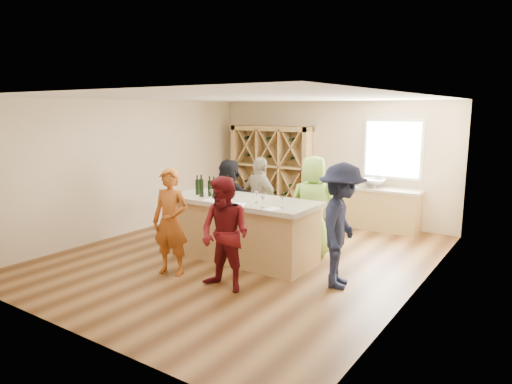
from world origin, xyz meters
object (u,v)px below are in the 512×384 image
Objects in this scene: wine_rack at (271,170)px; person_far_left at (230,198)px; wine_bottle_a at (197,187)px; wine_bottle_e at (228,189)px; wine_bottle_c at (210,188)px; sink at (374,183)px; tasting_counter_base at (242,231)px; person_server at (341,226)px; person_near_left at (171,222)px; person_far_mid at (260,202)px; wine_bottle_b at (201,188)px; person_near_right at (225,234)px; wine_bottle_d at (214,190)px; person_far_right at (313,206)px.

wine_rack reaches higher than person_far_left.
wine_bottle_e is at bearing 1.88° from wine_bottle_a.
wine_bottle_c is at bearing -75.34° from wine_rack.
wine_bottle_c is (-1.77, -3.48, 0.21)m from sink.
tasting_counter_base is 2.03m from person_server.
wine_bottle_e is 0.19× the size of person_near_left.
person_server reaches higher than wine_bottle_e.
person_server reaches higher than person_far_mid.
wine_bottle_b is (0.20, -0.12, 0.02)m from wine_bottle_a.
person_near_right is 0.90× the size of person_server.
person_far_mid reaches higher than person_near_right.
person_near_left is 1.13m from person_near_right.
wine_rack is at bearing 104.66° from wine_bottle_c.
sink is at bearing 62.85° from wine_bottle_b.
person_far_left is at bearing 126.19° from wine_bottle_e.
sink is at bearing -100.11° from person_far_mid.
wine_rack is 1.29× the size of person_near_left.
wine_bottle_c reaches higher than wine_bottle_a.
wine_bottle_d is 0.17× the size of person_server.
wine_bottle_c is at bearing 19.29° from person_far_right.
person_near_left is at bearing -70.11° from wine_bottle_a.
person_far_right reaches higher than wine_bottle_d.
wine_rack is 3.67m from wine_bottle_c.
person_near_right is (-0.53, -4.64, -0.18)m from sink.
person_server is 2.42m from person_far_mid.
sink is at bearing 84.85° from person_near_right.
wine_bottle_c is at bearing 58.66° from wine_bottle_b.
wine_rack reaches higher than person_near_left.
sink is 0.32× the size of person_far_mid.
person_near_left reaches higher than sink.
wine_bottle_b is (-0.69, -0.25, 0.74)m from tasting_counter_base.
wine_bottle_b is at bearing 107.40° from person_far_left.
person_far_right is 1.97m from person_far_left.
person_far_right is (-0.24, -2.45, -0.11)m from sink.
wine_bottle_b is 2.67m from person_server.
wine_bottle_b is at bearing 88.01° from person_near_left.
tasting_counter_base is 1.52× the size of person_near_left.
wine_bottle_a is 0.15× the size of person_far_right.
wine_rack is 6.78× the size of wine_bottle_e.
person_near_left reaches higher than wine_bottle_a.
person_far_mid is (-0.19, 0.87, 0.36)m from tasting_counter_base.
wine_rack reaches higher than sink.
wine_bottle_a is 2.11m from person_far_right.
wine_bottle_e is (0.48, 0.14, 0.00)m from wine_bottle_b.
person_near_left is 2.32m from person_far_left.
sink is at bearing -1.49° from wine_rack.
wine_bottle_a is 1.28m from person_far_mid.
wine_bottle_d is at bearing 77.66° from person_server.
wine_bottle_c is 1.74m from person_near_right.
wine_bottle_e reaches higher than wine_bottle_d.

